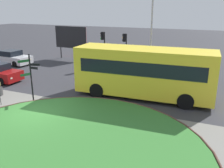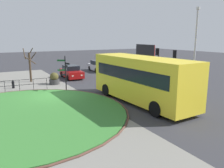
{
  "view_description": "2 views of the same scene",
  "coord_description": "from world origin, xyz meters",
  "px_view_note": "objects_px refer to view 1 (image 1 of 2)",
  "views": [
    {
      "loc": [
        9.27,
        -10.33,
        5.98
      ],
      "look_at": [
        3.26,
        3.77,
        1.13
      ],
      "focal_mm": 39.56,
      "sensor_mm": 36.0,
      "label": 1
    },
    {
      "loc": [
        17.93,
        -4.48,
        4.75
      ],
      "look_at": [
        2.87,
        3.97,
        1.14
      ],
      "focal_mm": 36.08,
      "sensor_mm": 36.0,
      "label": 2
    }
  ],
  "objects_px": {
    "car_far_lane": "(12,58)",
    "billboard_left": "(71,38)",
    "traffic_light_near": "(125,43)",
    "signpost_directional": "(31,75)",
    "bus_yellow": "(144,72)",
    "traffic_light_far": "(103,42)",
    "lamppost_tall": "(151,29)"
  },
  "relations": [
    {
      "from": "signpost_directional",
      "to": "car_far_lane",
      "type": "xyz_separation_m",
      "value": [
        -9.39,
        7.87,
        -1.13
      ]
    },
    {
      "from": "billboard_left",
      "to": "car_far_lane",
      "type": "bearing_deg",
      "value": -130.16
    },
    {
      "from": "traffic_light_near",
      "to": "billboard_left",
      "type": "xyz_separation_m",
      "value": [
        -7.31,
        1.81,
        -0.04
      ]
    },
    {
      "from": "bus_yellow",
      "to": "billboard_left",
      "type": "distance_m",
      "value": 14.5
    },
    {
      "from": "traffic_light_near",
      "to": "lamppost_tall",
      "type": "xyz_separation_m",
      "value": [
        2.63,
        -0.17,
        1.43
      ]
    },
    {
      "from": "lamppost_tall",
      "to": "billboard_left",
      "type": "height_order",
      "value": "lamppost_tall"
    },
    {
      "from": "signpost_directional",
      "to": "billboard_left",
      "type": "height_order",
      "value": "billboard_left"
    },
    {
      "from": "car_far_lane",
      "to": "bus_yellow",
      "type": "bearing_deg",
      "value": -10.77
    },
    {
      "from": "signpost_directional",
      "to": "billboard_left",
      "type": "relative_size",
      "value": 0.75
    },
    {
      "from": "car_far_lane",
      "to": "billboard_left",
      "type": "height_order",
      "value": "billboard_left"
    },
    {
      "from": "car_far_lane",
      "to": "traffic_light_far",
      "type": "relative_size",
      "value": 1.22
    },
    {
      "from": "signpost_directional",
      "to": "bus_yellow",
      "type": "relative_size",
      "value": 0.34
    },
    {
      "from": "bus_yellow",
      "to": "billboard_left",
      "type": "relative_size",
      "value": 2.21
    },
    {
      "from": "bus_yellow",
      "to": "billboard_left",
      "type": "xyz_separation_m",
      "value": [
        -11.33,
        9.03,
        0.7
      ]
    },
    {
      "from": "signpost_directional",
      "to": "bus_yellow",
      "type": "distance_m",
      "value": 7.36
    },
    {
      "from": "car_far_lane",
      "to": "traffic_light_near",
      "type": "xyz_separation_m",
      "value": [
        11.77,
        3.01,
        1.85
      ]
    },
    {
      "from": "signpost_directional",
      "to": "car_far_lane",
      "type": "distance_m",
      "value": 12.3
    },
    {
      "from": "car_far_lane",
      "to": "signpost_directional",
      "type": "bearing_deg",
      "value": -35.79
    },
    {
      "from": "bus_yellow",
      "to": "traffic_light_far",
      "type": "bearing_deg",
      "value": -50.36
    },
    {
      "from": "signpost_directional",
      "to": "traffic_light_near",
      "type": "height_order",
      "value": "traffic_light_near"
    },
    {
      "from": "traffic_light_near",
      "to": "billboard_left",
      "type": "height_order",
      "value": "billboard_left"
    },
    {
      "from": "signpost_directional",
      "to": "bus_yellow",
      "type": "xyz_separation_m",
      "value": [
        6.39,
        3.65,
        -0.02
      ]
    },
    {
      "from": "bus_yellow",
      "to": "car_far_lane",
      "type": "relative_size",
      "value": 2.12
    },
    {
      "from": "car_far_lane",
      "to": "billboard_left",
      "type": "bearing_deg",
      "value": 51.43
    },
    {
      "from": "traffic_light_near",
      "to": "billboard_left",
      "type": "bearing_deg",
      "value": -9.26
    },
    {
      "from": "traffic_light_far",
      "to": "car_far_lane",
      "type": "bearing_deg",
      "value": 6.95
    },
    {
      "from": "traffic_light_near",
      "to": "signpost_directional",
      "type": "bearing_deg",
      "value": 82.26
    },
    {
      "from": "bus_yellow",
      "to": "traffic_light_far",
      "type": "relative_size",
      "value": 2.59
    },
    {
      "from": "traffic_light_far",
      "to": "billboard_left",
      "type": "height_order",
      "value": "billboard_left"
    },
    {
      "from": "bus_yellow",
      "to": "traffic_light_near",
      "type": "distance_m",
      "value": 8.3
    },
    {
      "from": "signpost_directional",
      "to": "lamppost_tall",
      "type": "height_order",
      "value": "lamppost_tall"
    },
    {
      "from": "traffic_light_far",
      "to": "billboard_left",
      "type": "relative_size",
      "value": 0.85
    }
  ]
}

